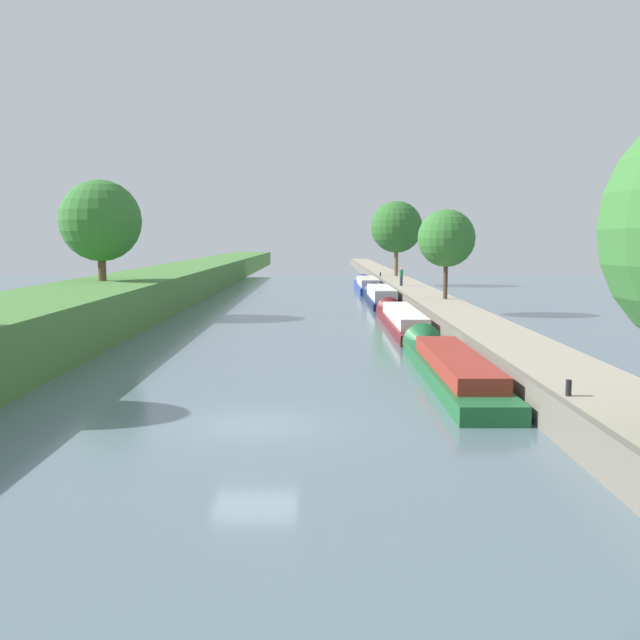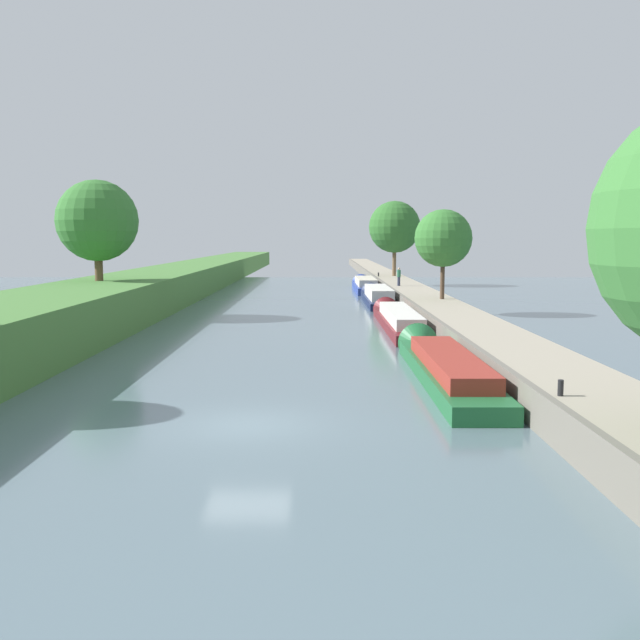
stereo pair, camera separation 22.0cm
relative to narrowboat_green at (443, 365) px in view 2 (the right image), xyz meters
The scene contains 13 objects.
ground_plane 10.22m from the narrowboat_green, 133.32° to the right, with size 160.00×160.00×0.00m, color slate.
right_towpath 8.08m from the narrowboat_green, 66.77° to the right, with size 3.43×260.00×1.15m.
stone_quay 7.55m from the narrowboat_green, 79.70° to the right, with size 0.25×260.00×1.20m.
narrowboat_green is the anchor object (origin of this frame).
narrowboat_maroon 16.06m from the narrowboat_green, 90.19° to the left, with size 1.95×16.50×1.86m.
narrowboat_navy 32.43m from the narrowboat_green, 90.02° to the left, with size 2.15×14.14×2.19m.
narrowboat_blue 46.99m from the narrowboat_green, 90.20° to the left, with size 2.20×14.12×2.11m.
tree_rightbank_midnear 23.83m from the narrowboat_green, 80.45° to the left, with size 4.08×4.08×6.36m.
tree_rightbank_midfar 54.89m from the narrowboat_green, 86.14° to the left, with size 5.89×5.89×8.54m.
tree_leftbank_upstream 29.33m from the narrowboat_green, 133.91° to the left, with size 5.48×5.48×6.79m.
person_walking 37.20m from the narrowboat_green, 86.43° to the left, with size 0.34×0.34×1.66m.
mooring_bollard_near 8.88m from the narrowboat_green, 78.41° to the right, with size 0.16×0.16×0.45m.
mooring_bollard_far 53.28m from the narrowboat_green, 88.09° to the left, with size 0.16×0.16×0.45m.
Camera 2 is at (2.14, -20.62, 5.48)m, focal length 40.25 mm.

